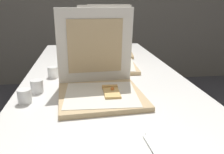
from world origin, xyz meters
TOP-DOWN VIEW (x-y plane):
  - table at (0.00, 0.64)m, footprint 0.93×2.34m
  - pizza_box_front at (-0.05, 0.38)m, footprint 0.41×0.41m
  - pizza_box_middle at (0.04, 0.91)m, footprint 0.40×0.40m
  - pizza_box_back at (0.11, 1.35)m, footprint 0.43×0.47m
  - cup_white_mid at (-0.30, 0.70)m, footprint 0.06×0.06m
  - cup_white_near_center at (-0.35, 0.45)m, footprint 0.06×0.06m
  - cup_white_near_left at (-0.39, 0.33)m, footprint 0.06×0.06m
  - cup_white_far at (-0.26, 0.99)m, footprint 0.06×0.06m
  - napkin_pile at (0.14, -0.08)m, footprint 0.15×0.17m

SIDE VIEW (x-z plane):
  - table at x=0.00m, z-range 0.33..1.09m
  - napkin_pile at x=0.14m, z-range 0.76..0.76m
  - cup_white_mid at x=-0.30m, z-range 0.76..0.82m
  - cup_white_near_center at x=-0.35m, z-range 0.76..0.82m
  - cup_white_near_left at x=-0.39m, z-range 0.76..0.82m
  - cup_white_far at x=-0.26m, z-range 0.76..0.82m
  - pizza_box_front at x=-0.05m, z-range 0.61..1.01m
  - pizza_box_back at x=0.11m, z-range 0.61..1.02m
  - pizza_box_middle at x=0.04m, z-range 0.61..1.02m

